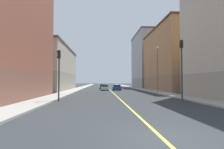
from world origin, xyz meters
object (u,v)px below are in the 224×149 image
(traffic_light_left_near, at_px, (182,62))
(car_blue, at_px, (117,87))
(building_left_mid, at_px, (172,59))
(car_green, at_px, (103,87))
(building_right_midblock, at_px, (52,69))
(car_silver, at_px, (105,88))
(building_left_far, at_px, (148,61))
(street_lamp_left_near, at_px, (158,65))
(traffic_light_right_near, at_px, (59,68))

(traffic_light_left_near, distance_m, car_blue, 25.71)
(building_left_mid, xyz_separation_m, car_green, (-16.01, 11.20, -6.63))
(traffic_light_left_near, bearing_deg, building_right_midblock, 130.28)
(car_silver, bearing_deg, building_left_far, 51.28)
(street_lamp_left_near, xyz_separation_m, car_silver, (-9.18, 12.22, -4.40))
(traffic_light_right_near, relative_size, car_blue, 1.29)
(building_left_mid, bearing_deg, car_silver, 169.27)
(building_left_mid, relative_size, traffic_light_left_near, 3.00)
(building_left_far, xyz_separation_m, car_green, (-16.01, -11.23, -8.88))
(street_lamp_left_near, xyz_separation_m, car_blue, (-6.23, 13.00, -4.42))
(traffic_light_left_near, xyz_separation_m, car_blue, (-5.21, 24.90, -3.73))
(traffic_light_left_near, height_order, car_silver, traffic_light_left_near)
(building_right_midblock, bearing_deg, building_left_mid, -7.58)
(street_lamp_left_near, bearing_deg, traffic_light_left_near, -94.87)
(car_silver, bearing_deg, traffic_light_left_near, -71.31)
(traffic_light_left_near, distance_m, car_silver, 25.74)
(car_blue, bearing_deg, traffic_light_left_near, -78.17)
(building_left_mid, height_order, traffic_light_right_near, building_left_mid)
(building_left_far, bearing_deg, car_blue, -124.10)
(traffic_light_left_near, bearing_deg, car_blue, 101.83)
(building_left_mid, height_order, traffic_light_left_near, building_left_mid)
(building_left_mid, relative_size, building_left_far, 1.08)
(building_right_midblock, bearing_deg, traffic_light_left_near, -49.72)
(traffic_light_left_near, distance_m, street_lamp_left_near, 11.97)
(car_silver, bearing_deg, building_right_midblock, 176.25)
(building_left_mid, height_order, building_right_midblock, building_left_mid)
(car_silver, bearing_deg, street_lamp_left_near, -53.09)
(building_left_far, height_order, street_lamp_left_near, building_left_far)
(building_left_far, bearing_deg, car_silver, -128.72)
(building_right_midblock, relative_size, car_green, 5.53)
(building_left_far, bearing_deg, street_lamp_left_near, -101.47)
(building_right_midblock, xyz_separation_m, traffic_light_left_near, (21.17, -24.98, -0.89))
(traffic_light_right_near, bearing_deg, building_right_midblock, 106.53)
(building_left_mid, height_order, car_blue, building_left_mid)
(building_left_mid, xyz_separation_m, street_lamp_left_near, (-6.43, -9.26, -2.22))
(building_left_mid, bearing_deg, traffic_light_left_near, -109.38)
(traffic_light_left_near, height_order, car_green, traffic_light_left_near)
(traffic_light_left_near, height_order, street_lamp_left_near, street_lamp_left_near)
(building_right_midblock, xyz_separation_m, car_silver, (13.01, -0.85, -4.60))
(building_left_mid, relative_size, car_blue, 4.78)
(traffic_light_right_near, relative_size, car_green, 1.26)
(building_left_mid, relative_size, traffic_light_right_near, 3.72)
(building_left_mid, relative_size, building_right_midblock, 0.85)
(building_left_far, height_order, traffic_light_left_near, building_left_far)
(building_right_midblock, distance_m, traffic_light_left_near, 32.76)
(building_left_mid, distance_m, traffic_light_right_near, 30.19)
(building_right_midblock, xyz_separation_m, car_blue, (15.96, -0.08, -4.62))
(building_left_mid, bearing_deg, street_lamp_left_near, -124.77)
(traffic_light_left_near, xyz_separation_m, street_lamp_left_near, (1.01, 11.91, 0.69))
(building_left_far, xyz_separation_m, street_lamp_left_near, (-6.43, -31.69, -4.46))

